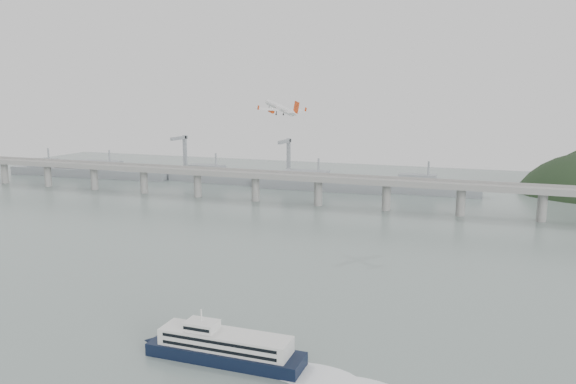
% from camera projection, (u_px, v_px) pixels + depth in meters
% --- Properties ---
extents(ground, '(900.00, 900.00, 0.00)m').
position_uv_depth(ground, '(239.00, 307.00, 216.77)').
color(ground, slate).
rests_on(ground, ground).
extents(bridge, '(800.00, 22.00, 23.90)m').
position_uv_depth(bridge, '(357.00, 184.00, 398.79)').
color(bridge, gray).
rests_on(bridge, ground).
extents(distant_fleet, '(453.00, 60.90, 40.00)m').
position_uv_depth(distant_fleet, '(209.00, 176.00, 513.53)').
color(distant_fleet, gray).
rests_on(distant_fleet, ground).
extents(ferry, '(82.16, 14.67, 15.51)m').
position_uv_depth(ferry, '(225.00, 347.00, 172.99)').
color(ferry, black).
rests_on(ferry, ground).
extents(airliner, '(30.11, 28.50, 10.53)m').
position_uv_depth(airliner, '(281.00, 108.00, 309.51)').
color(airliner, white).
rests_on(airliner, ground).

